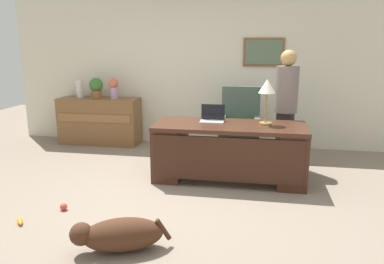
% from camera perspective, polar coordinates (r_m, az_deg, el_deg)
% --- Properties ---
extents(ground_plane, '(12.00, 12.00, 0.00)m').
position_cam_1_polar(ground_plane, '(4.51, -3.27, -10.09)').
color(ground_plane, gray).
extents(back_wall, '(7.00, 0.16, 2.70)m').
position_cam_1_polar(back_wall, '(6.71, 1.85, 9.57)').
color(back_wall, beige).
rests_on(back_wall, ground_plane).
extents(desk, '(1.97, 0.82, 0.76)m').
position_cam_1_polar(desk, '(5.00, 5.66, -2.71)').
color(desk, '#422316').
rests_on(desk, ground_plane).
extents(credenza, '(1.44, 0.50, 0.83)m').
position_cam_1_polar(credenza, '(7.01, -13.81, 1.64)').
color(credenza, brown).
rests_on(credenza, ground_plane).
extents(armchair, '(0.60, 0.59, 1.13)m').
position_cam_1_polar(armchair, '(5.95, 7.26, 0.68)').
color(armchair, '#475B4C').
rests_on(armchair, ground_plane).
extents(person_standing, '(0.32, 0.32, 1.70)m').
position_cam_1_polar(person_standing, '(5.60, 14.03, 3.57)').
color(person_standing, '#262323').
rests_on(person_standing, ground_plane).
extents(dog_lying, '(0.84, 0.53, 0.30)m').
position_cam_1_polar(dog_lying, '(3.47, -11.04, -15.02)').
color(dog_lying, '#472819').
rests_on(dog_lying, ground_plane).
extents(laptop, '(0.32, 0.22, 0.22)m').
position_cam_1_polar(laptop, '(5.10, 3.12, 2.24)').
color(laptop, '#B2B5BA').
rests_on(laptop, desk).
extents(desk_lamp, '(0.22, 0.22, 0.59)m').
position_cam_1_polar(desk_lamp, '(4.93, 11.30, 6.40)').
color(desk_lamp, '#9E8447').
rests_on(desk_lamp, desk).
extents(vase_with_flowers, '(0.17, 0.17, 0.36)m').
position_cam_1_polar(vase_with_flowers, '(6.80, -11.79, 6.66)').
color(vase_with_flowers, '#B690B0').
rests_on(vase_with_flowers, credenza).
extents(vase_empty, '(0.11, 0.11, 0.32)m').
position_cam_1_polar(vase_empty, '(7.08, -16.70, 6.27)').
color(vase_empty, silver).
rests_on(vase_empty, credenza).
extents(potted_plant, '(0.24, 0.24, 0.36)m').
position_cam_1_polar(potted_plant, '(6.93, -14.32, 6.62)').
color(potted_plant, brown).
rests_on(potted_plant, credenza).
extents(dog_toy_ball, '(0.08, 0.08, 0.08)m').
position_cam_1_polar(dog_toy_ball, '(4.44, -18.88, -10.67)').
color(dog_toy_ball, '#E53F33').
rests_on(dog_toy_ball, ground_plane).
extents(dog_toy_plush, '(0.16, 0.18, 0.05)m').
position_cam_1_polar(dog_toy_plush, '(4.31, -24.62, -12.13)').
color(dog_toy_plush, orange).
rests_on(dog_toy_plush, ground_plane).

